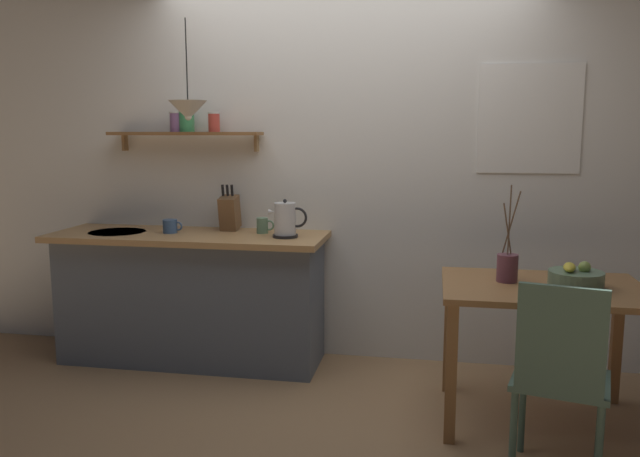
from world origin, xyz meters
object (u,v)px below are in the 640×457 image
coffee_mug_spare (263,225)px  dining_chair_near (560,373)px  twig_vase (507,267)px  knife_block (230,212)px  fruit_bowl (576,277)px  dining_table (542,307)px  electric_kettle (286,220)px  coffee_mug_by_sink (170,226)px  pendant_lamp (188,110)px

coffee_mug_spare → dining_chair_near: bearing=-36.8°
twig_vase → knife_block: (-1.77, 0.64, 0.17)m
fruit_bowl → coffee_mug_spare: 1.96m
dining_table → twig_vase: size_ratio=2.00×
fruit_bowl → electric_kettle: size_ratio=1.10×
coffee_mug_by_sink → electric_kettle: bearing=-2.3°
fruit_bowl → twig_vase: 0.34m
dining_chair_near → electric_kettle: (-1.49, 1.12, 0.48)m
fruit_bowl → pendant_lamp: (-2.26, 0.40, 0.88)m
coffee_mug_spare → pendant_lamp: 0.88m
coffee_mug_spare → pendant_lamp: bearing=-149.8°
dining_table → coffee_mug_by_sink: 2.38m
dining_chair_near → electric_kettle: bearing=143.0°
dining_table → coffee_mug_by_sink: coffee_mug_by_sink is taller
dining_table → coffee_mug_spare: (-1.69, 0.62, 0.30)m
knife_block → coffee_mug_spare: bearing=-16.0°
twig_vase → pendant_lamp: pendant_lamp is taller
electric_kettle → coffee_mug_spare: (-0.19, 0.13, -0.06)m
fruit_bowl → dining_table: bearing=174.3°
pendant_lamp → fruit_bowl: bearing=-10.1°
knife_block → pendant_lamp: bearing=-116.1°
dining_table → knife_block: knife_block is taller
coffee_mug_spare → dining_table: bearing=-20.2°
twig_vase → electric_kettle: (-1.33, 0.44, 0.16)m
twig_vase → coffee_mug_by_sink: bearing=167.6°
dining_chair_near → twig_vase: bearing=103.5°
knife_block → coffee_mug_spare: knife_block is taller
knife_block → electric_kettle: bearing=-24.8°
knife_block → coffee_mug_spare: size_ratio=2.65×
twig_vase → pendant_lamp: (-1.92, 0.33, 0.85)m
pendant_lamp → twig_vase: bearing=-9.7°
fruit_bowl → pendant_lamp: pendant_lamp is taller
coffee_mug_by_sink → dining_chair_near: bearing=-26.8°
dining_table → coffee_mug_by_sink: size_ratio=7.74×
fruit_bowl → twig_vase: (-0.34, 0.07, 0.03)m
dining_table → knife_block: bearing=160.4°
electric_kettle → coffee_mug_by_sink: size_ratio=1.87×
fruit_bowl → electric_kettle: bearing=163.1°
fruit_bowl → knife_block: bearing=161.3°
dining_chair_near → knife_block: 2.40m
fruit_bowl → coffee_mug_by_sink: (-2.46, 0.54, 0.12)m
electric_kettle → fruit_bowl: bearing=-16.9°
electric_kettle → dining_chair_near: bearing=-37.0°
electric_kettle → knife_block: knife_block is taller
coffee_mug_by_sink → fruit_bowl: bearing=-12.4°
electric_kettle → pendant_lamp: (-0.59, -0.11, 0.69)m
twig_vase → electric_kettle: 1.41m
twig_vase → electric_kettle: bearing=161.9°
fruit_bowl → dining_chair_near: bearing=-105.6°
fruit_bowl → pendant_lamp: size_ratio=0.45×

